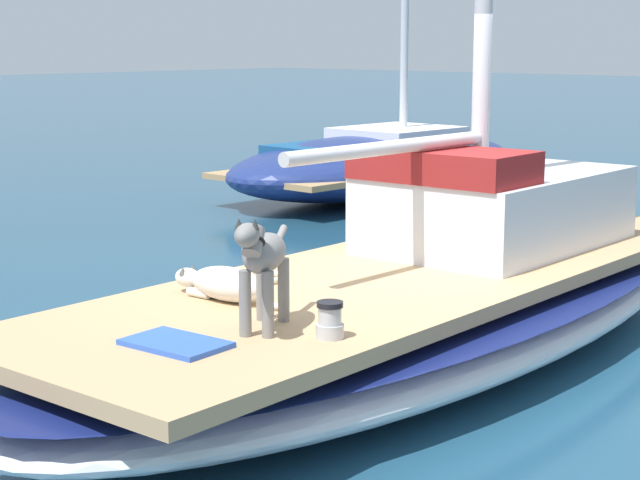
{
  "coord_description": "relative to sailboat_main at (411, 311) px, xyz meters",
  "views": [
    {
      "loc": [
        4.63,
        -6.1,
        2.3
      ],
      "look_at": [
        0.0,
        -1.0,
        1.01
      ],
      "focal_mm": 59.93,
      "sensor_mm": 36.0,
      "label": 1
    }
  ],
  "objects": [
    {
      "name": "ground_plane",
      "position": [
        0.0,
        0.0,
        -0.34
      ],
      "size": [
        120.0,
        120.0,
        0.0
      ],
      "primitive_type": "plane",
      "color": "navy"
    },
    {
      "name": "coiled_rope",
      "position": [
        -0.52,
        -1.02,
        0.35
      ],
      "size": [
        0.32,
        0.32,
        0.04
      ],
      "primitive_type": "torus",
      "color": "beige",
      "rests_on": "sailboat_main"
    },
    {
      "name": "moored_boat_port_side",
      "position": [
        -5.38,
        6.22,
        0.18
      ],
      "size": [
        2.78,
        5.71,
        6.75
      ],
      "color": "navy",
      "rests_on": "ground"
    },
    {
      "name": "dog_grey",
      "position": [
        0.4,
        -1.93,
        0.75
      ],
      "size": [
        0.55,
        0.85,
        0.7
      ],
      "color": "gray",
      "rests_on": "sailboat_main"
    },
    {
      "name": "deck_winch",
      "position": [
        0.79,
        -1.79,
        0.42
      ],
      "size": [
        0.16,
        0.16,
        0.21
      ],
      "color": "#B7B7BC",
      "rests_on": "sailboat_main"
    },
    {
      "name": "sailboat_main",
      "position": [
        0.0,
        0.0,
        0.0
      ],
      "size": [
        2.81,
        7.33,
        0.66
      ],
      "color": "white",
      "rests_on": "ground"
    },
    {
      "name": "deck_towel",
      "position": [
        0.28,
        -2.47,
        0.34
      ],
      "size": [
        0.59,
        0.41,
        0.03
      ],
      "primitive_type": "cube",
      "rotation": [
        0.0,
        0.0,
        0.09
      ],
      "color": "blue",
      "rests_on": "sailboat_main"
    },
    {
      "name": "dog_white",
      "position": [
        -0.3,
        -1.58,
        0.43
      ],
      "size": [
        0.95,
        0.29,
        0.22
      ],
      "color": "silver",
      "rests_on": "sailboat_main"
    },
    {
      "name": "cabin_house",
      "position": [
        -0.05,
        1.12,
        0.67
      ],
      "size": [
        1.49,
        2.28,
        0.84
      ],
      "color": "silver",
      "rests_on": "sailboat_main"
    }
  ]
}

